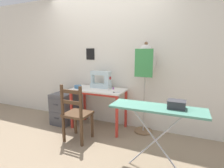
# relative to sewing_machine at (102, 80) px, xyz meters

# --- Properties ---
(ground_plane) EXTENTS (14.00, 14.00, 0.00)m
(ground_plane) POSITION_rel_sewing_machine_xyz_m (-0.01, -0.39, -0.91)
(ground_plane) COLOR gray
(wall_back) EXTENTS (10.00, 0.06, 2.55)m
(wall_back) POSITION_rel_sewing_machine_xyz_m (-0.01, 0.21, 0.37)
(wall_back) COLOR silver
(wall_back) RESTS_ON ground_plane
(sewing_table) EXTENTS (1.00, 0.54, 0.76)m
(sewing_table) POSITION_rel_sewing_machine_xyz_m (-0.01, -0.13, -0.26)
(sewing_table) COLOR silver
(sewing_table) RESTS_ON ground_plane
(sewing_machine) EXTENTS (0.40, 0.16, 0.34)m
(sewing_machine) POSITION_rel_sewing_machine_xyz_m (0.00, 0.00, 0.00)
(sewing_machine) COLOR silver
(sewing_machine) RESTS_ON sewing_table
(fabric_bowl) EXTENTS (0.13, 0.13, 0.06)m
(fabric_bowl) POSITION_rel_sewing_machine_xyz_m (-0.41, -0.21, -0.12)
(fabric_bowl) COLOR teal
(fabric_bowl) RESTS_ON sewing_table
(scissors) EXTENTS (0.12, 0.08, 0.01)m
(scissors) POSITION_rel_sewing_machine_xyz_m (0.38, -0.25, -0.15)
(scissors) COLOR silver
(scissors) RESTS_ON sewing_table
(thread_spool_near_machine) EXTENTS (0.03, 0.03, 0.04)m
(thread_spool_near_machine) POSITION_rel_sewing_machine_xyz_m (0.21, -0.16, -0.13)
(thread_spool_near_machine) COLOR silver
(thread_spool_near_machine) RESTS_ON sewing_table
(thread_spool_mid_table) EXTENTS (0.03, 0.03, 0.04)m
(thread_spool_mid_table) POSITION_rel_sewing_machine_xyz_m (0.26, -0.05, -0.13)
(thread_spool_mid_table) COLOR purple
(thread_spool_mid_table) RESTS_ON sewing_table
(wooden_chair) EXTENTS (0.40, 0.38, 0.94)m
(wooden_chair) POSITION_rel_sewing_machine_xyz_m (-0.10, -0.70, -0.46)
(wooden_chair) COLOR #513823
(wooden_chair) RESTS_ON ground_plane
(filing_cabinet) EXTENTS (0.39, 0.57, 0.62)m
(filing_cabinet) POSITION_rel_sewing_machine_xyz_m (-0.78, -0.15, -0.60)
(filing_cabinet) COLOR #4C4C51
(filing_cabinet) RESTS_ON ground_plane
(dress_form) EXTENTS (0.35, 0.32, 1.60)m
(dress_form) POSITION_rel_sewing_machine_xyz_m (0.82, 0.03, 0.30)
(dress_form) COLOR #846647
(dress_form) RESTS_ON ground_plane
(ironing_board) EXTENTS (1.08, 0.35, 0.82)m
(ironing_board) POSITION_rel_sewing_machine_xyz_m (1.19, -0.94, -0.14)
(ironing_board) COLOR #518E7A
(ironing_board) RESTS_ON ground_plane
(storage_box) EXTENTS (0.20, 0.16, 0.09)m
(storage_box) POSITION_rel_sewing_machine_xyz_m (1.40, -0.91, -0.05)
(storage_box) COLOR #333338
(storage_box) RESTS_ON ironing_board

